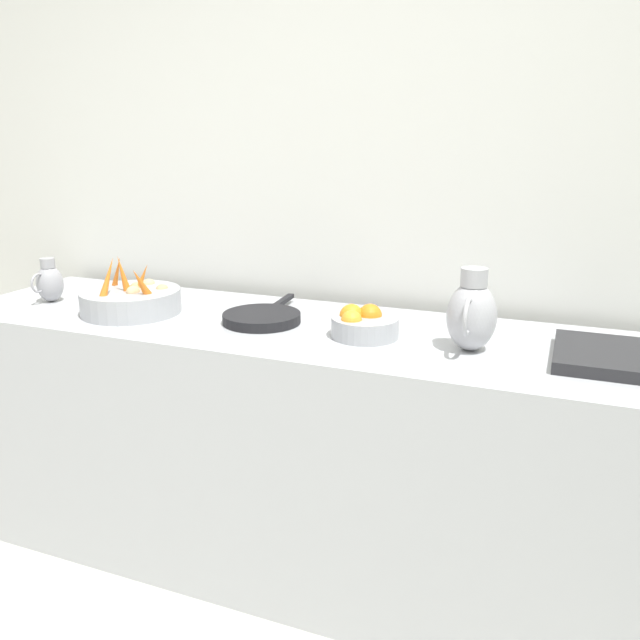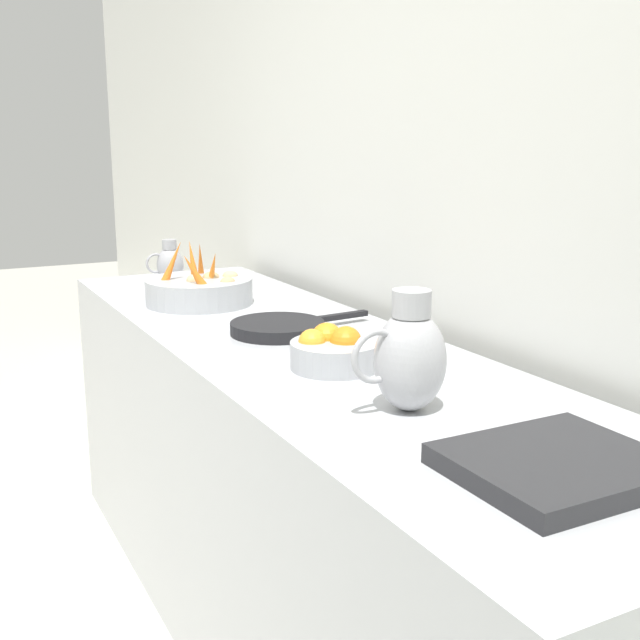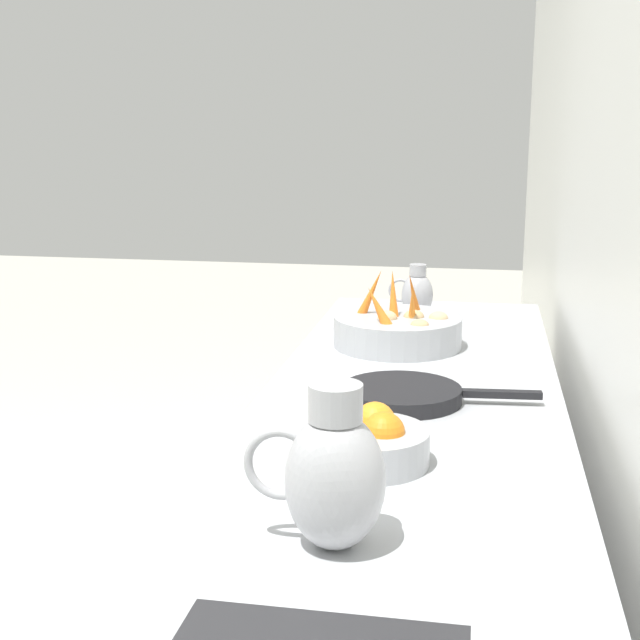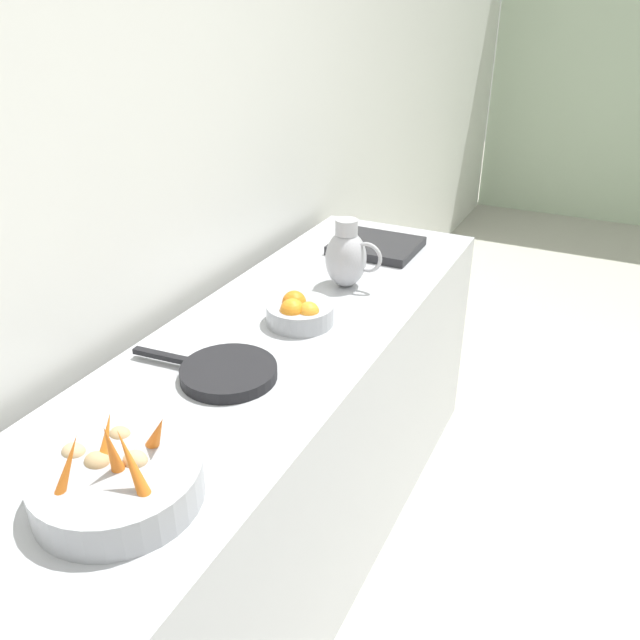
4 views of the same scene
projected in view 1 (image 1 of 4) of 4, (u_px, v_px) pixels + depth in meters
tile_wall_left at (477, 152)px, 2.27m from camera, size 0.10×8.67×3.00m
prep_counter at (300, 447)px, 2.33m from camera, size 0.70×2.62×0.93m
vegetable_colander at (131, 300)px, 2.34m from camera, size 0.36×0.36×0.22m
orange_bowl at (363, 324)px, 2.06m from camera, size 0.22×0.22×0.10m
metal_pitcher_tall at (472, 314)px, 1.91m from camera, size 0.21×0.15×0.25m
metal_pitcher_short at (49, 282)px, 2.50m from camera, size 0.15×0.10×0.17m
counter_sink_basin at (609, 356)px, 1.83m from camera, size 0.34×0.30×0.04m
skillet_on_counter at (262, 317)px, 2.23m from camera, size 0.45×0.27×0.03m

